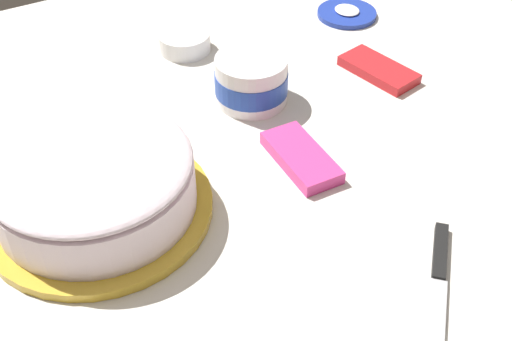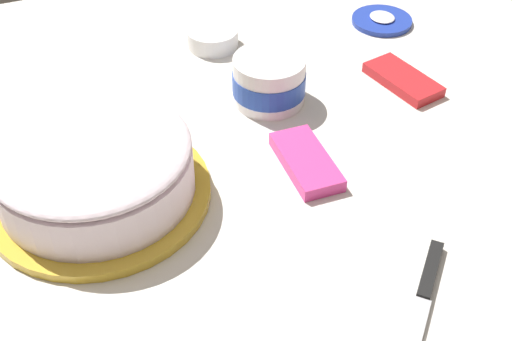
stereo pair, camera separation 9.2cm
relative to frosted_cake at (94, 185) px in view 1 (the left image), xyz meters
The scene contains 8 objects.
ground_plane 0.35m from the frosted_cake, 107.74° to the right, with size 1.54×1.54×0.00m, color silver.
frosted_cake is the anchor object (origin of this frame).
frosting_tub 0.34m from the frosted_cake, 67.88° to the right, with size 0.12×0.12×0.08m.
frosting_tub_lid 0.70m from the frosted_cake, 65.34° to the right, with size 0.12×0.12×0.02m.
spreading_knife 0.47m from the frosted_cake, 135.78° to the right, with size 0.18×0.18×0.01m.
sprinkle_bowl_rainbow 0.44m from the frosted_cake, 40.82° to the right, with size 0.10×0.10×0.03m.
candy_box_lower 0.56m from the frosted_cake, 81.25° to the right, with size 0.14×0.07×0.02m, color red.
candy_box_upper 0.31m from the frosted_cake, 99.79° to the right, with size 0.14×0.07×0.02m, color #E53D8E.
Camera 1 is at (-0.57, 0.46, 0.65)m, focal length 45.79 mm.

